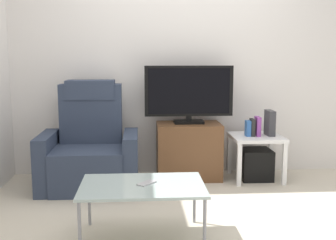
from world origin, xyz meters
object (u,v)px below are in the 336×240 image
object	(u,v)px
tv_stand	(189,151)
subwoofer_box	(255,164)
recliner_armchair	(90,150)
game_console	(270,123)
television	(189,93)
book_middle	(252,127)
coffee_table	(142,188)
cell_phone	(147,183)
book_leftmost	(248,128)
side_table	(256,143)
book_rightmost	(258,126)

from	to	relation	value
tv_stand	subwoofer_box	world-z (taller)	tv_stand
recliner_armchair	game_console	world-z (taller)	recliner_armchair
television	subwoofer_box	bearing A→B (deg)	-8.74
book_middle	coffee_table	size ratio (longest dim) A/B	0.21
television	cell_phone	xyz separation A→B (m)	(-0.48, -1.53, -0.52)
tv_stand	recliner_armchair	distance (m)	1.07
game_console	book_leftmost	bearing A→B (deg)	-173.02
side_table	book_middle	size ratio (longest dim) A/B	2.92
television	cell_phone	world-z (taller)	television
subwoofer_box	coffee_table	size ratio (longest dim) A/B	0.36
subwoofer_box	book_leftmost	xyz separation A→B (m)	(-0.10, -0.02, 0.40)
tv_stand	coffee_table	size ratio (longest dim) A/B	0.77
tv_stand	coffee_table	xyz separation A→B (m)	(-0.51, -1.52, 0.08)
coffee_table	side_table	bearing A→B (deg)	49.13
side_table	book_leftmost	bearing A→B (deg)	-168.69
subwoofer_box	side_table	bearing A→B (deg)	-153.43
recliner_armchair	book_middle	distance (m)	1.73
book_rightmost	coffee_table	world-z (taller)	book_rightmost
tv_stand	book_leftmost	distance (m)	0.68
recliner_armchair	book_leftmost	world-z (taller)	recliner_armchair
television	book_middle	distance (m)	0.77
book_leftmost	coffee_table	distance (m)	1.82
book_leftmost	game_console	xyz separation A→B (m)	(0.24, 0.03, 0.05)
television	coffee_table	size ratio (longest dim) A/B	1.06
book_middle	subwoofer_box	bearing A→B (deg)	20.47
television	book_leftmost	distance (m)	0.74
side_table	book_leftmost	xyz separation A→B (m)	(-0.10, -0.02, 0.16)
game_console	coffee_table	bearing A→B (deg)	-133.83
television	game_console	size ratio (longest dim) A/B	3.52
book_rightmost	cell_phone	world-z (taller)	book_rightmost
cell_phone	coffee_table	bearing A→B (deg)	-114.23
tv_stand	book_leftmost	world-z (taller)	book_leftmost
recliner_armchair	cell_phone	world-z (taller)	recliner_armchair
television	book_middle	world-z (taller)	television
subwoofer_box	game_console	bearing A→B (deg)	3.95
book_rightmost	book_middle	bearing A→B (deg)	180.00
television	recliner_armchair	xyz separation A→B (m)	(-1.04, -0.24, -0.56)
coffee_table	television	bearing A→B (deg)	71.54
coffee_table	book_middle	bearing A→B (deg)	49.98
coffee_table	book_rightmost	bearing A→B (deg)	48.62
subwoofer_box	television	bearing A→B (deg)	171.26
tv_stand	book_middle	distance (m)	0.73
television	side_table	distance (m)	0.90
recliner_armchair	cell_phone	size ratio (longest dim) A/B	7.20
tv_stand	television	xyz separation A→B (m)	(0.00, 0.02, 0.63)
television	cell_phone	size ratio (longest dim) A/B	6.36
recliner_armchair	book_middle	bearing A→B (deg)	13.48
tv_stand	book_rightmost	world-z (taller)	book_rightmost
book_leftmost	book_rightmost	size ratio (longest dim) A/B	0.80
tv_stand	game_console	world-z (taller)	game_console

